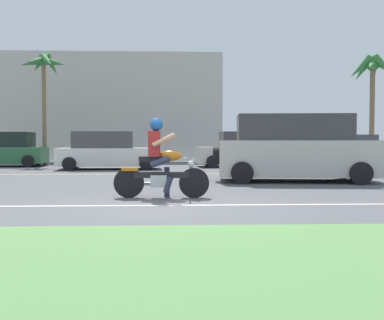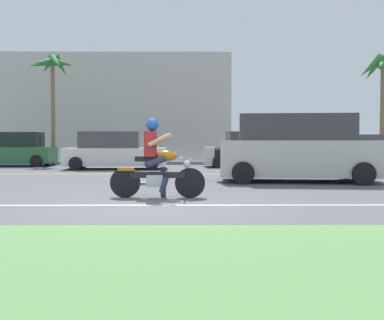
{
  "view_description": "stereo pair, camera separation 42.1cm",
  "coord_description": "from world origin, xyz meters",
  "px_view_note": "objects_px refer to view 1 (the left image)",
  "views": [
    {
      "loc": [
        0.25,
        -8.44,
        1.23
      ],
      "look_at": [
        0.75,
        3.76,
        0.71
      ],
      "focal_mm": 42.51,
      "sensor_mm": 36.0,
      "label": 1
    },
    {
      "loc": [
        0.67,
        -8.45,
        1.23
      ],
      "look_at": [
        0.75,
        3.76,
        0.71
      ],
      "focal_mm": 42.51,
      "sensor_mm": 36.0,
      "label": 2
    }
  ],
  "objects_px": {
    "parked_car_0": "(3,150)",
    "parked_car_2": "(243,150)",
    "parked_car_1": "(108,152)",
    "palm_tree_1": "(43,69)",
    "suv_nearby": "(294,149)",
    "parked_car_3": "(351,152)",
    "palm_tree_0": "(373,73)",
    "motorcyclist": "(161,164)"
  },
  "relations": [
    {
      "from": "parked_car_0",
      "to": "parked_car_2",
      "type": "bearing_deg",
      "value": -3.63
    },
    {
      "from": "parked_car_1",
      "to": "palm_tree_1",
      "type": "height_order",
      "value": "palm_tree_1"
    },
    {
      "from": "suv_nearby",
      "to": "parked_car_1",
      "type": "distance_m",
      "value": 8.91
    },
    {
      "from": "parked_car_0",
      "to": "parked_car_2",
      "type": "distance_m",
      "value": 11.42
    },
    {
      "from": "parked_car_1",
      "to": "parked_car_2",
      "type": "xyz_separation_m",
      "value": [
        6.09,
        1.63,
        0.01
      ]
    },
    {
      "from": "parked_car_0",
      "to": "parked_car_1",
      "type": "bearing_deg",
      "value": -23.95
    },
    {
      "from": "parked_car_3",
      "to": "suv_nearby",
      "type": "bearing_deg",
      "value": -123.24
    },
    {
      "from": "parked_car_0",
      "to": "parked_car_3",
      "type": "bearing_deg",
      "value": -6.26
    },
    {
      "from": "parked_car_1",
      "to": "palm_tree_0",
      "type": "bearing_deg",
      "value": 19.51
    },
    {
      "from": "parked_car_0",
      "to": "parked_car_2",
      "type": "relative_size",
      "value": 0.97
    },
    {
      "from": "motorcyclist",
      "to": "palm_tree_0",
      "type": "relative_size",
      "value": 0.35
    },
    {
      "from": "suv_nearby",
      "to": "parked_car_3",
      "type": "bearing_deg",
      "value": 56.76
    },
    {
      "from": "suv_nearby",
      "to": "parked_car_1",
      "type": "height_order",
      "value": "suv_nearby"
    },
    {
      "from": "palm_tree_0",
      "to": "palm_tree_1",
      "type": "bearing_deg",
      "value": -175.32
    },
    {
      "from": "palm_tree_0",
      "to": "suv_nearby",
      "type": "bearing_deg",
      "value": -123.46
    },
    {
      "from": "parked_car_1",
      "to": "palm_tree_1",
      "type": "xyz_separation_m",
      "value": [
        -3.65,
        3.44,
        4.08
      ]
    },
    {
      "from": "parked_car_1",
      "to": "parked_car_3",
      "type": "bearing_deg",
      "value": 3.07
    },
    {
      "from": "palm_tree_1",
      "to": "parked_car_1",
      "type": "bearing_deg",
      "value": -43.3
    },
    {
      "from": "parked_car_2",
      "to": "palm_tree_1",
      "type": "bearing_deg",
      "value": 169.47
    },
    {
      "from": "motorcyclist",
      "to": "parked_car_3",
      "type": "bearing_deg",
      "value": 51.7
    },
    {
      "from": "palm_tree_1",
      "to": "suv_nearby",
      "type": "bearing_deg",
      "value": -43.37
    },
    {
      "from": "motorcyclist",
      "to": "parked_car_2",
      "type": "distance_m",
      "value": 12.11
    },
    {
      "from": "motorcyclist",
      "to": "palm_tree_1",
      "type": "height_order",
      "value": "palm_tree_1"
    },
    {
      "from": "parked_car_1",
      "to": "parked_car_2",
      "type": "bearing_deg",
      "value": 14.99
    },
    {
      "from": "motorcyclist",
      "to": "palm_tree_1",
      "type": "distance_m",
      "value": 15.31
    },
    {
      "from": "suv_nearby",
      "to": "parked_car_0",
      "type": "relative_size",
      "value": 1.19
    },
    {
      "from": "motorcyclist",
      "to": "parked_car_2",
      "type": "bearing_deg",
      "value": 72.98
    },
    {
      "from": "motorcyclist",
      "to": "palm_tree_1",
      "type": "xyz_separation_m",
      "value": [
        -6.2,
        13.39,
        4.1
      ]
    },
    {
      "from": "parked_car_2",
      "to": "palm_tree_1",
      "type": "relative_size",
      "value": 0.74
    },
    {
      "from": "parked_car_2",
      "to": "palm_tree_0",
      "type": "relative_size",
      "value": 0.72
    },
    {
      "from": "suv_nearby",
      "to": "parked_car_1",
      "type": "bearing_deg",
      "value": 136.59
    },
    {
      "from": "motorcyclist",
      "to": "parked_car_3",
      "type": "height_order",
      "value": "motorcyclist"
    },
    {
      "from": "parked_car_0",
      "to": "palm_tree_0",
      "type": "distance_m",
      "value": 19.64
    },
    {
      "from": "parked_car_3",
      "to": "palm_tree_0",
      "type": "height_order",
      "value": "palm_tree_0"
    },
    {
      "from": "motorcyclist",
      "to": "palm_tree_0",
      "type": "bearing_deg",
      "value": 52.94
    },
    {
      "from": "motorcyclist",
      "to": "parked_car_2",
      "type": "xyz_separation_m",
      "value": [
        3.54,
        11.58,
        0.04
      ]
    },
    {
      "from": "parked_car_0",
      "to": "palm_tree_1",
      "type": "bearing_deg",
      "value": 33.51
    },
    {
      "from": "parked_car_1",
      "to": "parked_car_3",
      "type": "xyz_separation_m",
      "value": [
        10.86,
        0.58,
        -0.05
      ]
    },
    {
      "from": "motorcyclist",
      "to": "palm_tree_0",
      "type": "xyz_separation_m",
      "value": [
        11.18,
        14.81,
        4.21
      ]
    },
    {
      "from": "motorcyclist",
      "to": "parked_car_3",
      "type": "xyz_separation_m",
      "value": [
        8.31,
        10.53,
        -0.02
      ]
    },
    {
      "from": "parked_car_2",
      "to": "parked_car_3",
      "type": "distance_m",
      "value": 4.88
    },
    {
      "from": "parked_car_2",
      "to": "parked_car_3",
      "type": "relative_size",
      "value": 1.07
    }
  ]
}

